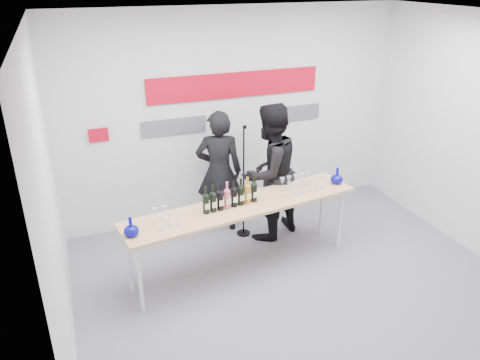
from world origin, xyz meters
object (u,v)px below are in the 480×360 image
(presenter_right, at_px, (269,173))
(mic_stand, at_px, (244,203))
(tasting_table, at_px, (243,209))
(presenter_left, at_px, (219,172))

(presenter_right, distance_m, mic_stand, 0.56)
(tasting_table, height_order, presenter_right, presenter_right)
(presenter_right, height_order, mic_stand, presenter_right)
(presenter_left, height_order, presenter_right, presenter_right)
(mic_stand, bearing_deg, presenter_left, 125.31)
(presenter_right, xyz_separation_m, mic_stand, (-0.32, 0.12, -0.45))
(tasting_table, height_order, presenter_left, presenter_left)
(presenter_left, relative_size, presenter_right, 0.93)
(presenter_left, bearing_deg, mic_stand, 147.89)
(tasting_table, xyz_separation_m, presenter_left, (0.06, 1.04, 0.06))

